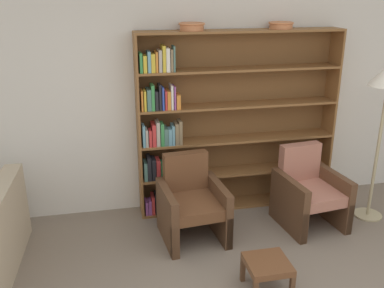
% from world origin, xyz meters
% --- Properties ---
extents(wall_back, '(12.00, 0.06, 2.75)m').
position_xyz_m(wall_back, '(0.00, 2.50, 1.38)').
color(wall_back, silver).
rests_on(wall_back, ground).
extents(bookshelf, '(2.33, 0.30, 2.10)m').
position_xyz_m(bookshelf, '(-0.09, 2.33, 1.03)').
color(bookshelf, brown).
rests_on(bookshelf, ground).
extents(bowl_cream, '(0.28, 0.28, 0.08)m').
position_xyz_m(bowl_cream, '(-0.40, 2.31, 2.15)').
color(bowl_cream, '#C67547').
rests_on(bowl_cream, bookshelf).
extents(bowl_sage, '(0.28, 0.28, 0.08)m').
position_xyz_m(bowl_sage, '(0.60, 2.31, 2.14)').
color(bowl_sage, '#C67547').
rests_on(bowl_sage, bookshelf).
extents(armchair_leather, '(0.70, 0.74, 0.87)m').
position_xyz_m(armchair_leather, '(-0.52, 1.72, 0.39)').
color(armchair_leather, brown).
rests_on(armchair_leather, ground).
extents(armchair_cushioned, '(0.72, 0.75, 0.87)m').
position_xyz_m(armchair_cushioned, '(0.81, 1.72, 0.39)').
color(armchair_cushioned, brown).
rests_on(armchair_cushioned, ground).
extents(footstool, '(0.37, 0.37, 0.30)m').
position_xyz_m(footstool, '(-0.06, 0.70, 0.25)').
color(footstool, brown).
rests_on(footstool, ground).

